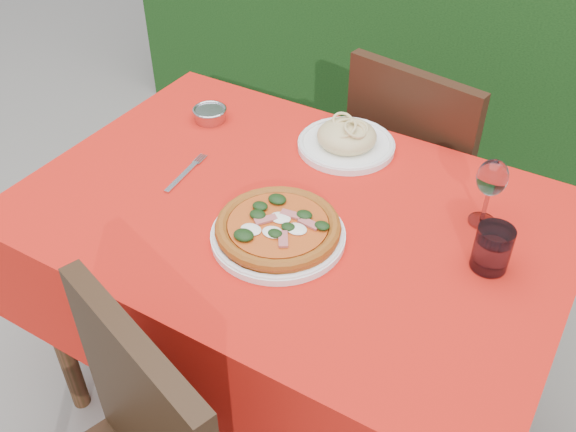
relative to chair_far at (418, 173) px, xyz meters
The scene contains 9 objects.
ground 0.80m from the chair_far, 99.88° to the right, with size 60.00×60.00×0.00m, color slate.
dining_table 0.62m from the chair_far, 99.88° to the right, with size 1.26×0.86×0.75m.
chair_far is the anchor object (origin of this frame).
pizza_plate 0.76m from the chair_far, 96.12° to the right, with size 0.34×0.34×0.06m.
pasta_plate 0.42m from the chair_far, 109.67° to the right, with size 0.26×0.26×0.07m.
water_glass 0.71m from the chair_far, 58.10° to the right, with size 0.08×0.08×0.10m.
wine_glass 0.62m from the chair_far, 55.49° to the right, with size 0.07×0.07×0.17m.
fork 0.79m from the chair_far, 122.11° to the right, with size 0.02×0.19×0.00m, color #B1B0B7.
steel_ramekin 0.68m from the chair_far, 143.06° to the right, with size 0.09×0.09×0.03m, color #ADAEB4.
Camera 1 is at (0.59, -1.01, 1.68)m, focal length 40.00 mm.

